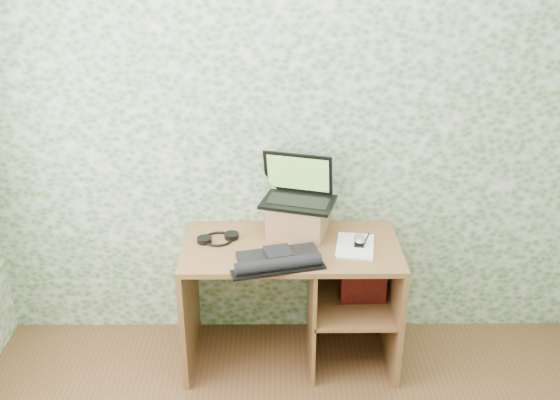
{
  "coord_description": "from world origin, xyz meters",
  "views": [
    {
      "loc": [
        -0.08,
        -1.57,
        2.41
      ],
      "look_at": [
        -0.06,
        1.39,
        1.05
      ],
      "focal_mm": 40.0,
      "sensor_mm": 36.0,
      "label": 1
    }
  ],
  "objects_px": {
    "keyboard": "(278,260)",
    "notepad": "(355,246)",
    "desk": "(304,284)",
    "laptop": "(298,190)",
    "riser": "(298,219)"
  },
  "relations": [
    {
      "from": "desk",
      "to": "notepad",
      "type": "xyz_separation_m",
      "value": [
        0.27,
        -0.05,
        0.28
      ]
    },
    {
      "from": "desk",
      "to": "laptop",
      "type": "bearing_deg",
      "value": 103.43
    },
    {
      "from": "desk",
      "to": "notepad",
      "type": "bearing_deg",
      "value": -10.81
    },
    {
      "from": "keyboard",
      "to": "notepad",
      "type": "relative_size",
      "value": 1.74
    },
    {
      "from": "notepad",
      "to": "desk",
      "type": "bearing_deg",
      "value": 178.37
    },
    {
      "from": "laptop",
      "to": "desk",
      "type": "bearing_deg",
      "value": -60.25
    },
    {
      "from": "desk",
      "to": "keyboard",
      "type": "distance_m",
      "value": 0.4
    },
    {
      "from": "desk",
      "to": "keyboard",
      "type": "height_order",
      "value": "keyboard"
    },
    {
      "from": "keyboard",
      "to": "desk",
      "type": "bearing_deg",
      "value": 42.74
    },
    {
      "from": "desk",
      "to": "notepad",
      "type": "distance_m",
      "value": 0.39
    },
    {
      "from": "keyboard",
      "to": "notepad",
      "type": "bearing_deg",
      "value": 8.94
    },
    {
      "from": "laptop",
      "to": "notepad",
      "type": "relative_size",
      "value": 1.6
    },
    {
      "from": "desk",
      "to": "laptop",
      "type": "xyz_separation_m",
      "value": [
        -0.04,
        0.16,
        0.52
      ]
    },
    {
      "from": "laptop",
      "to": "keyboard",
      "type": "relative_size",
      "value": 0.92
    },
    {
      "from": "notepad",
      "to": "riser",
      "type": "bearing_deg",
      "value": 160.7
    }
  ]
}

